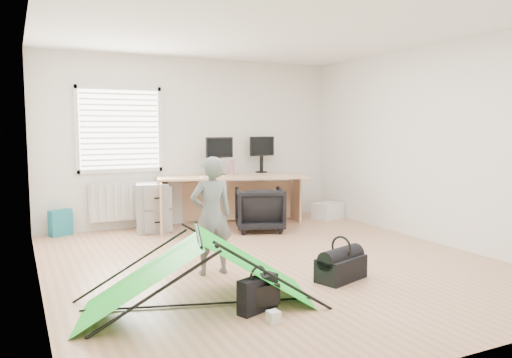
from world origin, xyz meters
name	(u,v)px	position (x,y,z in m)	size (l,w,h in m)	color
ground	(271,262)	(0.00, 0.00, 0.00)	(5.50, 5.50, 0.00)	tan
back_wall	(194,142)	(0.00, 2.75, 1.35)	(5.00, 0.02, 2.70)	silver
window	(120,130)	(-1.20, 2.71, 1.55)	(1.20, 0.06, 1.20)	silver
radiator	(122,201)	(-1.20, 2.67, 0.45)	(1.00, 0.12, 0.60)	silver
desk	(232,201)	(0.46, 2.22, 0.40)	(2.37, 0.75, 0.81)	tan
filing_cabinet	(153,207)	(-0.80, 2.38, 0.37)	(0.48, 0.63, 0.74)	gray
monitor_left	(219,162)	(0.29, 2.36, 1.03)	(0.48, 0.10, 0.45)	black
monitor_right	(261,159)	(1.15, 2.54, 1.03)	(0.47, 0.10, 0.45)	black
keyboard	(213,177)	(0.12, 2.16, 0.82)	(0.43, 0.15, 0.02)	beige
thermos	(232,167)	(0.54, 2.41, 0.93)	(0.07, 0.07, 0.25)	#B26474
office_chair	(260,209)	(0.68, 1.67, 0.33)	(0.71, 0.73, 0.67)	black
person	(211,216)	(-0.79, -0.13, 0.64)	(0.47, 0.31, 1.28)	slate
kite	(199,271)	(-1.25, -1.01, 0.32)	(2.07, 0.90, 0.64)	#12BF24
storage_crate	(328,211)	(2.20, 2.05, 0.14)	(0.49, 0.34, 0.28)	white
tote_bag	(61,223)	(-2.11, 2.63, 0.19)	(0.32, 0.14, 0.38)	teal
laptop_bag	(258,294)	(-0.83, -1.35, 0.15)	(0.40, 0.12, 0.30)	black
white_box	(273,317)	(-0.83, -1.63, 0.05)	(0.10, 0.10, 0.10)	silver
duffel_bag	(341,268)	(0.34, -0.94, 0.12)	(0.56, 0.28, 0.24)	black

